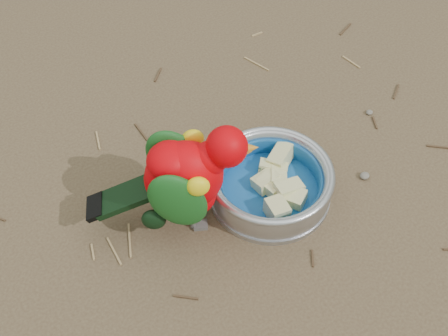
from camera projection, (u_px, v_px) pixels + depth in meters
ground at (306, 224)px, 1.00m from camera, size 60.00×60.00×0.00m
food_bowl at (270, 192)px, 1.03m from camera, size 0.20×0.20×0.02m
bowl_wall at (271, 181)px, 1.01m from camera, size 0.20×0.20×0.04m
fruit_wedges at (270, 183)px, 1.01m from camera, size 0.12×0.12×0.03m
lory_parrot at (187, 183)px, 0.93m from camera, size 0.26×0.20×0.19m
ground_debris at (295, 182)px, 1.05m from camera, size 0.90×0.80×0.01m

